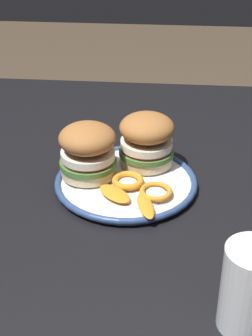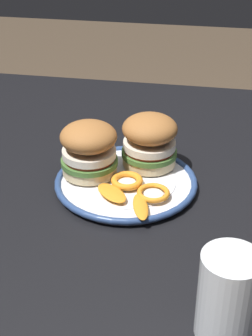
{
  "view_description": "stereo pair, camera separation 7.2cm",
  "coord_description": "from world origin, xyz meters",
  "px_view_note": "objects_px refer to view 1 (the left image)",
  "views": [
    {
      "loc": [
        0.05,
        -0.83,
        1.27
      ],
      "look_at": [
        -0.03,
        -0.03,
        0.8
      ],
      "focal_mm": 54.8,
      "sensor_mm": 36.0,
      "label": 1
    },
    {
      "loc": [
        0.12,
        -0.82,
        1.27
      ],
      "look_at": [
        -0.03,
        -0.03,
        0.8
      ],
      "focal_mm": 54.8,
      "sensor_mm": 36.0,
      "label": 2
    }
  ],
  "objects_px": {
    "dining_table": "(141,220)",
    "dinner_plate": "(126,182)",
    "sandwich_half_right": "(147,139)",
    "sandwich_half_left": "(88,150)",
    "drinking_glass": "(250,294)"
  },
  "relations": [
    {
      "from": "dinner_plate",
      "to": "sandwich_half_right",
      "type": "relative_size",
      "value": 1.9
    },
    {
      "from": "drinking_glass",
      "to": "dinner_plate",
      "type": "bearing_deg",
      "value": 120.22
    },
    {
      "from": "dining_table",
      "to": "sandwich_half_left",
      "type": "distance_m",
      "value": 0.19
    },
    {
      "from": "sandwich_half_left",
      "to": "drinking_glass",
      "type": "distance_m",
      "value": 0.41
    },
    {
      "from": "dining_table",
      "to": "dinner_plate",
      "type": "bearing_deg",
      "value": -133.15
    },
    {
      "from": "dining_table",
      "to": "drinking_glass",
      "type": "height_order",
      "value": "drinking_glass"
    },
    {
      "from": "dinner_plate",
      "to": "sandwich_half_left",
      "type": "bearing_deg",
      "value": 171.31
    },
    {
      "from": "sandwich_half_right",
      "to": "sandwich_half_left",
      "type": "bearing_deg",
      "value": -153.27
    },
    {
      "from": "dining_table",
      "to": "sandwich_half_left",
      "type": "height_order",
      "value": "sandwich_half_left"
    },
    {
      "from": "dinner_plate",
      "to": "drinking_glass",
      "type": "bearing_deg",
      "value": -59.78
    },
    {
      "from": "dinner_plate",
      "to": "sandwich_half_left",
      "type": "distance_m",
      "value": 0.09
    },
    {
      "from": "sandwich_half_right",
      "to": "dinner_plate",
      "type": "bearing_deg",
      "value": -117.84
    },
    {
      "from": "dining_table",
      "to": "sandwich_half_left",
      "type": "xyz_separation_m",
      "value": [
        -0.1,
        -0.02,
        0.16
      ]
    },
    {
      "from": "dining_table",
      "to": "dinner_plate",
      "type": "xyz_separation_m",
      "value": [
        -0.03,
        -0.03,
        0.11
      ]
    },
    {
      "from": "dining_table",
      "to": "sandwich_half_right",
      "type": "xyz_separation_m",
      "value": [
        0.01,
        0.03,
        0.16
      ]
    }
  ]
}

